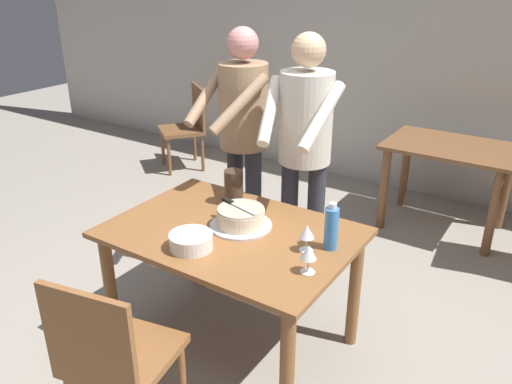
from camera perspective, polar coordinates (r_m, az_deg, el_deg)
ground_plane at (r=3.18m, az=-2.48°, el=-16.29°), size 14.00×14.00×0.00m
back_wall at (r=5.09m, az=17.01°, el=14.89°), size 10.00×0.12×2.70m
main_dining_table at (r=2.82m, az=-2.71°, el=-6.46°), size 1.31×0.92×0.75m
cake_on_platter at (r=2.78m, az=-1.70°, el=-2.91°), size 0.34×0.34×0.11m
cake_knife at (r=2.80m, az=-2.67°, el=-1.23°), size 0.27×0.09×0.02m
plate_stack at (r=2.59m, az=-7.25°, el=-5.45°), size 0.22×0.22×0.08m
wine_glass_near at (r=2.53m, az=5.68°, el=-4.50°), size 0.08×0.08×0.14m
wine_glass_far at (r=2.36m, az=5.88°, el=-6.78°), size 0.08×0.08×0.14m
water_bottle at (r=2.57m, az=8.39°, el=-3.97°), size 0.07×0.07×0.25m
hurricane_lamp at (r=3.03m, az=-2.52°, el=0.57°), size 0.11×0.11×0.21m
person_cutting_cake at (r=3.12m, az=5.43°, el=5.53°), size 0.46×0.57×1.72m
person_standing_beside at (r=3.39m, az=-1.50°, el=7.06°), size 0.46×0.57×1.72m
chair_near_side at (r=2.43m, az=-15.66°, el=-17.07°), size 0.52×0.52×0.90m
background_table at (r=4.46m, az=20.67°, el=2.93°), size 1.00×0.70×0.74m
background_chair_0 at (r=5.63m, az=-7.61°, el=7.51°), size 0.62×0.62×0.90m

